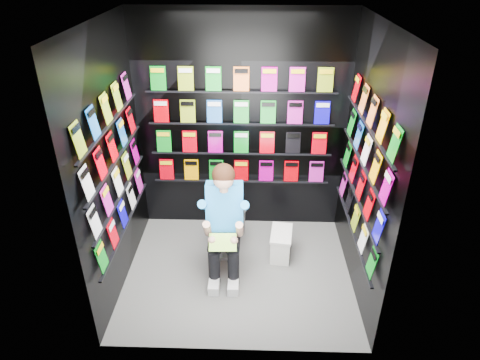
{
  "coord_description": "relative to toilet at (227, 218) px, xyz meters",
  "views": [
    {
      "loc": [
        0.13,
        -3.57,
        3.14
      ],
      "look_at": [
        0.01,
        0.15,
        1.07
      ],
      "focal_mm": 32.0,
      "sensor_mm": 36.0,
      "label": 1
    }
  ],
  "objects": [
    {
      "name": "wall_front",
      "position": [
        0.14,
        -1.51,
        0.93
      ],
      "size": [
        2.4,
        0.04,
        2.6
      ],
      "primitive_type": "cube",
      "color": "black",
      "rests_on": "floor"
    },
    {
      "name": "comics_back",
      "position": [
        0.14,
        0.46,
        0.94
      ],
      "size": [
        2.1,
        0.06,
        1.37
      ],
      "primitive_type": null,
      "color": "#C7000F",
      "rests_on": "wall_back"
    },
    {
      "name": "longbox_lid",
      "position": [
        0.61,
        -0.19,
        -0.07
      ],
      "size": [
        0.28,
        0.43,
        0.03
      ],
      "primitive_type": "cube",
      "rotation": [
        0.0,
        0.0,
        -0.12
      ],
      "color": "silver",
      "rests_on": "longbox"
    },
    {
      "name": "reader",
      "position": [
        0.0,
        -0.38,
        0.4
      ],
      "size": [
        0.54,
        0.77,
        1.39
      ],
      "primitive_type": null,
      "rotation": [
        0.0,
        0.0,
        0.03
      ],
      "color": "#0E7BDB",
      "rests_on": "toilet"
    },
    {
      "name": "wall_back",
      "position": [
        0.14,
        0.49,
        0.93
      ],
      "size": [
        2.4,
        0.04,
        2.6
      ],
      "primitive_type": "cube",
      "color": "black",
      "rests_on": "floor"
    },
    {
      "name": "comics_right",
      "position": [
        1.31,
        -0.51,
        0.94
      ],
      "size": [
        0.06,
        1.7,
        1.37
      ],
      "primitive_type": null,
      "color": "#C7000F",
      "rests_on": "wall_right"
    },
    {
      "name": "toilet",
      "position": [
        0.0,
        0.0,
        0.0
      ],
      "size": [
        0.44,
        0.76,
        0.73
      ],
      "primitive_type": "imported",
      "rotation": [
        0.0,
        0.0,
        3.18
      ],
      "color": "white",
      "rests_on": "floor"
    },
    {
      "name": "longbox",
      "position": [
        0.61,
        -0.19,
        -0.22
      ],
      "size": [
        0.25,
        0.4,
        0.29
      ],
      "primitive_type": "cube",
      "rotation": [
        0.0,
        0.0,
        -0.12
      ],
      "color": "silver",
      "rests_on": "floor"
    },
    {
      "name": "ceiling",
      "position": [
        0.14,
        -0.51,
        2.23
      ],
      "size": [
        2.4,
        2.4,
        0.0
      ],
      "primitive_type": "plane",
      "color": "white",
      "rests_on": "floor"
    },
    {
      "name": "floor",
      "position": [
        0.14,
        -0.51,
        -0.37
      ],
      "size": [
        2.4,
        2.4,
        0.0
      ],
      "primitive_type": "plane",
      "color": "slate",
      "rests_on": "ground"
    },
    {
      "name": "comics_left",
      "position": [
        -1.03,
        -0.51,
        0.94
      ],
      "size": [
        0.06,
        1.7,
        1.37
      ],
      "primitive_type": null,
      "color": "#C7000F",
      "rests_on": "wall_left"
    },
    {
      "name": "wall_right",
      "position": [
        1.34,
        -0.51,
        0.93
      ],
      "size": [
        0.04,
        2.0,
        2.6
      ],
      "primitive_type": "cube",
      "color": "black",
      "rests_on": "floor"
    },
    {
      "name": "held_comic",
      "position": [
        0.0,
        -0.73,
        0.21
      ],
      "size": [
        0.27,
        0.17,
        0.11
      ],
      "primitive_type": "cube",
      "rotation": [
        -0.96,
        0.0,
        0.03
      ],
      "color": "green",
      "rests_on": "reader"
    },
    {
      "name": "wall_left",
      "position": [
        -1.06,
        -0.51,
        0.93
      ],
      "size": [
        0.04,
        2.0,
        2.6
      ],
      "primitive_type": "cube",
      "color": "black",
      "rests_on": "floor"
    }
  ]
}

